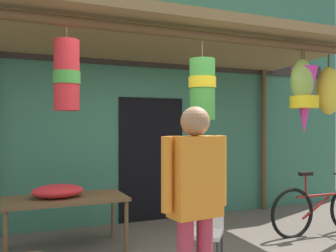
# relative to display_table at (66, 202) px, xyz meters

# --- Properties ---
(shop_facade) EXTENTS (9.07, 0.29, 4.22)m
(shop_facade) POSITION_rel_display_table_xyz_m (1.06, 1.13, 1.50)
(shop_facade) COLOR #387056
(shop_facade) RESTS_ON ground_plane
(market_stall_canopy) EXTENTS (5.07, 2.42, 2.80)m
(market_stall_canopy) POSITION_rel_display_table_xyz_m (1.56, -0.20, 1.90)
(market_stall_canopy) COLOR brown
(market_stall_canopy) RESTS_ON ground_plane
(display_table) EXTENTS (1.46, 0.74, 0.66)m
(display_table) POSITION_rel_display_table_xyz_m (0.00, 0.00, 0.00)
(display_table) COLOR brown
(display_table) RESTS_ON ground_plane
(flower_heap_on_table) EXTENTS (0.62, 0.44, 0.16)m
(flower_heap_on_table) POSITION_rel_display_table_xyz_m (-0.08, 0.00, 0.14)
(flower_heap_on_table) COLOR red
(flower_heap_on_table) RESTS_ON display_table
(folding_chair) EXTENTS (0.56, 0.56, 0.84)m
(folding_chair) POSITION_rel_display_table_xyz_m (1.23, -1.27, -0.10)
(folding_chair) COLOR beige
(folding_chair) RESTS_ON ground_plane
(parked_bicycle) EXTENTS (1.75, 0.44, 0.92)m
(parked_bicycle) POSITION_rel_display_table_xyz_m (3.48, -0.68, -0.26)
(parked_bicycle) COLOR black
(parked_bicycle) RESTS_ON ground_plane
(customer_foreground) EXTENTS (0.59, 0.26, 1.70)m
(customer_foreground) POSITION_rel_display_table_xyz_m (0.68, -2.13, 0.40)
(customer_foreground) COLOR #B23347
(customer_foreground) RESTS_ON ground_plane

